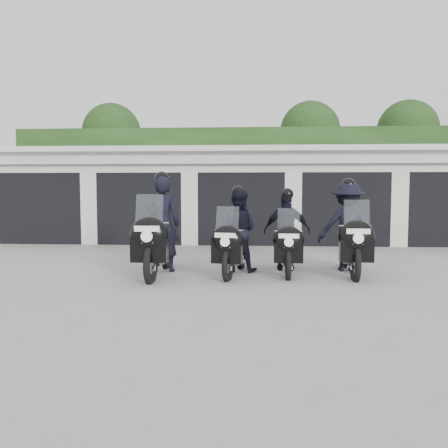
# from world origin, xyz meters

# --- Properties ---
(ground) EXTENTS (80.00, 80.00, 0.00)m
(ground) POSITION_xyz_m (0.00, 0.00, 0.00)
(ground) COLOR gray
(ground) RESTS_ON ground
(garage_block) EXTENTS (16.40, 6.80, 2.96)m
(garage_block) POSITION_xyz_m (-0.00, 8.06, 1.42)
(garage_block) COLOR silver
(garage_block) RESTS_ON ground
(background_vegetation) EXTENTS (20.00, 3.90, 5.80)m
(background_vegetation) POSITION_xyz_m (0.37, 12.92, 2.77)
(background_vegetation) COLOR #173212
(background_vegetation) RESTS_ON ground
(police_bike_a) EXTENTS (0.73, 2.46, 2.14)m
(police_bike_a) POSITION_xyz_m (-1.51, 0.60, 0.85)
(police_bike_a) COLOR black
(police_bike_a) RESTS_ON ground
(police_bike_b) EXTENTS (0.95, 2.10, 1.84)m
(police_bike_b) POSITION_xyz_m (0.03, 0.87, 0.78)
(police_bike_b) COLOR black
(police_bike_b) RESTS_ON ground
(police_bike_c) EXTENTS (0.99, 2.06, 1.79)m
(police_bike_c) POSITION_xyz_m (1.08, 1.06, 0.76)
(police_bike_c) COLOR black
(police_bike_c) RESTS_ON ground
(police_bike_d) EXTENTS (1.23, 2.30, 2.00)m
(police_bike_d) POSITION_xyz_m (2.34, 1.11, 0.85)
(police_bike_d) COLOR black
(police_bike_d) RESTS_ON ground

